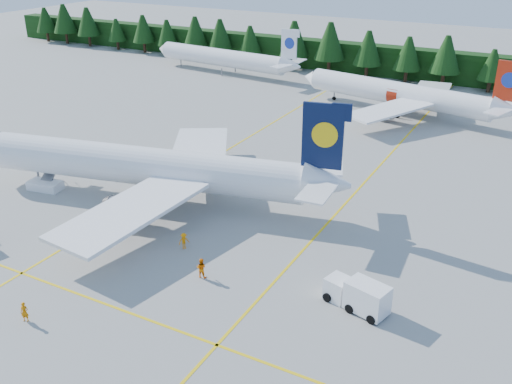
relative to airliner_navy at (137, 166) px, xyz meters
The scene contains 13 objects.
ground 19.11m from the airliner_navy, 37.13° to the right, with size 320.00×320.00×0.00m, color #9C9D97.
taxi_stripe_a 9.50m from the airliner_navy, 83.78° to the left, with size 0.25×120.00×0.01m, color yellow.
taxi_stripe_b 22.98m from the airliner_navy, 22.52° to the left, with size 0.25×120.00×0.01m, color yellow.
taxi_stripe_cross 23.17m from the airliner_navy, 49.20° to the right, with size 80.00×0.25×0.01m, color yellow.
treeline_hedge 72.25m from the airliner_navy, 78.06° to the left, with size 220.00×4.00×6.00m, color black.
airliner_navy is the anchor object (origin of this frame).
airliner_red 48.42m from the airliner_navy, 71.36° to the left, with size 36.18×29.48×10.63m.
airliner_far_left 62.22m from the airliner_navy, 113.60° to the left, with size 35.55×7.19×10.35m.
airstairs 11.73m from the airliner_navy, 163.45° to the right, with size 4.10×5.57×3.45m.
service_truck 29.50m from the airliner_navy, 16.23° to the right, with size 5.55×3.20×2.53m.
crew_a 23.01m from the airliner_navy, 73.14° to the right, with size 0.60×0.40×1.66m, color orange.
crew_b 18.53m from the airliner_navy, 34.50° to the right, with size 0.89×0.69×1.82m, color orange.
crew_c 13.38m from the airliner_navy, 32.75° to the right, with size 0.67×0.45×1.61m, color orange.
Camera 1 is at (23.97, -33.42, 27.13)m, focal length 40.00 mm.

